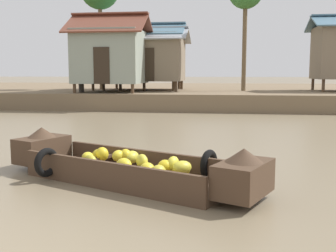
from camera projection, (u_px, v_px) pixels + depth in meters
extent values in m
plane|color=#7A6B51|center=(142.00, 133.00, 13.01)|extent=(300.00, 300.00, 0.00)
cube|color=#756047|center=(189.00, 93.00, 29.38)|extent=(160.00, 20.00, 0.85)
cube|color=#473323|center=(127.00, 179.00, 7.23)|extent=(3.88, 2.66, 0.12)
cube|color=#473323|center=(146.00, 160.00, 7.68)|extent=(3.40, 1.61, 0.35)
cube|color=#473323|center=(105.00, 172.00, 6.72)|extent=(3.40, 1.61, 0.35)
cube|color=#473323|center=(243.00, 178.00, 6.05)|extent=(0.98, 1.20, 0.49)
cone|color=#473323|center=(244.00, 155.00, 6.00)|extent=(0.74, 0.74, 0.20)
cube|color=#473323|center=(42.00, 149.00, 8.34)|extent=(0.98, 1.20, 0.49)
cone|color=#473323|center=(42.00, 132.00, 8.29)|extent=(0.74, 0.74, 0.20)
cube|color=#473323|center=(93.00, 159.00, 7.62)|extent=(0.64, 1.09, 0.05)
torus|color=black|center=(209.00, 164.00, 7.12)|extent=(0.33, 0.52, 0.52)
torus|color=black|center=(47.00, 162.00, 7.28)|extent=(0.33, 0.52, 0.52)
ellipsoid|color=yellow|center=(165.00, 166.00, 6.79)|extent=(0.33, 0.33, 0.21)
ellipsoid|color=gold|center=(90.00, 161.00, 7.36)|extent=(0.34, 0.33, 0.22)
ellipsoid|color=yellow|center=(124.00, 165.00, 6.83)|extent=(0.39, 0.38, 0.25)
ellipsoid|color=yellow|center=(100.00, 155.00, 7.86)|extent=(0.41, 0.37, 0.23)
ellipsoid|color=yellow|center=(147.00, 170.00, 6.61)|extent=(0.35, 0.35, 0.25)
ellipsoid|color=yellow|center=(102.00, 154.00, 7.71)|extent=(0.33, 0.34, 0.27)
ellipsoid|color=yellow|center=(181.00, 170.00, 6.68)|extent=(0.36, 0.33, 0.21)
ellipsoid|color=yellow|center=(173.00, 164.00, 6.83)|extent=(0.26, 0.33, 0.26)
ellipsoid|color=yellow|center=(126.00, 155.00, 7.50)|extent=(0.27, 0.30, 0.23)
ellipsoid|color=yellow|center=(132.00, 157.00, 7.52)|extent=(0.32, 0.39, 0.23)
ellipsoid|color=yellow|center=(118.00, 156.00, 7.44)|extent=(0.28, 0.31, 0.21)
ellipsoid|color=gold|center=(158.00, 172.00, 6.50)|extent=(0.33, 0.35, 0.24)
ellipsoid|color=yellow|center=(142.00, 161.00, 6.87)|extent=(0.30, 0.32, 0.25)
ellipsoid|color=yellow|center=(88.00, 157.00, 7.58)|extent=(0.30, 0.35, 0.19)
ellipsoid|color=yellow|center=(157.00, 173.00, 6.52)|extent=(0.30, 0.25, 0.22)
ellipsoid|color=yellow|center=(182.00, 168.00, 6.64)|extent=(0.41, 0.41, 0.22)
cylinder|color=#4C3826|center=(75.00, 88.00, 20.81)|extent=(0.16, 0.16, 0.47)
cylinder|color=#4C3826|center=(133.00, 89.00, 20.41)|extent=(0.16, 0.16, 0.47)
cylinder|color=#4C3826|center=(93.00, 86.00, 23.72)|extent=(0.16, 0.16, 0.47)
cylinder|color=#4C3826|center=(144.00, 87.00, 23.32)|extent=(0.16, 0.16, 0.47)
cube|color=gray|center=(111.00, 57.00, 21.85)|extent=(3.39, 3.36, 2.74)
cube|color=#2D2319|center=(101.00, 66.00, 20.25)|extent=(0.80, 0.04, 1.80)
cube|color=brown|center=(106.00, 22.00, 20.81)|extent=(4.09, 2.16, 1.19)
cube|color=brown|center=(114.00, 26.00, 22.46)|extent=(4.09, 2.16, 1.19)
cylinder|color=#4C3826|center=(104.00, 86.00, 23.76)|extent=(0.16, 0.16, 0.54)
cylinder|color=#4C3826|center=(173.00, 86.00, 23.21)|extent=(0.16, 0.16, 0.54)
cylinder|color=#4C3826|center=(117.00, 84.00, 26.61)|extent=(0.16, 0.16, 0.54)
cylinder|color=#4C3826|center=(179.00, 85.00, 26.06)|extent=(0.16, 0.16, 0.54)
cube|color=#9E8460|center=(143.00, 58.00, 24.70)|extent=(4.44, 3.30, 2.73)
cube|color=#2D2319|center=(137.00, 65.00, 23.12)|extent=(0.80, 0.04, 1.80)
cube|color=slate|center=(140.00, 29.00, 23.68)|extent=(5.14, 2.15, 0.86)
cube|color=slate|center=(145.00, 31.00, 25.30)|extent=(5.14, 2.15, 0.86)
cylinder|color=#4C3826|center=(120.00, 86.00, 22.96)|extent=(0.16, 0.16, 0.55)
cylinder|color=#4C3826|center=(176.00, 86.00, 22.54)|extent=(0.16, 0.16, 0.55)
cylinder|color=#4C3826|center=(132.00, 85.00, 25.93)|extent=(0.16, 0.16, 0.55)
cylinder|color=#4C3826|center=(182.00, 85.00, 25.51)|extent=(0.16, 0.16, 0.55)
cube|color=#7A6B56|center=(153.00, 60.00, 24.04)|extent=(3.51, 3.42, 2.40)
cube|color=#2D2319|center=(147.00, 65.00, 22.38)|extent=(0.80, 0.04, 1.80)
cube|color=#9399A0|center=(150.00, 33.00, 23.01)|extent=(4.21, 2.21, 0.86)
cube|color=#9399A0|center=(155.00, 36.00, 24.69)|extent=(4.21, 2.21, 0.86)
cylinder|color=#4C3826|center=(323.00, 86.00, 21.92)|extent=(0.16, 0.16, 0.67)
cylinder|color=#4C3826|center=(313.00, 84.00, 24.56)|extent=(0.16, 0.16, 0.67)
cylinder|color=brown|center=(244.00, 45.00, 23.03)|extent=(0.24, 0.24, 5.06)
cylinder|color=brown|center=(101.00, 43.00, 25.20)|extent=(0.24, 0.24, 5.56)
cylinder|color=#332D28|center=(81.00, 85.00, 21.62)|extent=(0.28, 0.28, 0.75)
cylinder|color=#384C70|center=(81.00, 72.00, 21.54)|extent=(0.34, 0.34, 0.60)
sphere|color=#9E7556|center=(81.00, 64.00, 21.48)|extent=(0.22, 0.22, 0.22)
cone|color=tan|center=(81.00, 62.00, 21.47)|extent=(0.44, 0.44, 0.14)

